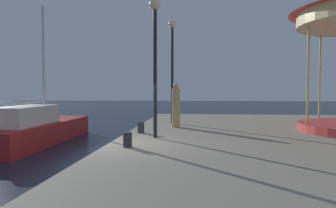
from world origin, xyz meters
name	(u,v)px	position (x,y,z in m)	size (l,w,h in m)	color
ground_plane	(109,170)	(0.00, 0.00, 0.00)	(120.00, 120.00, 0.00)	black
sailboat_red	(36,129)	(-4.41, 4.12, 0.64)	(1.98, 7.43, 6.11)	maroon
lamp_post_near_edge	(155,43)	(1.19, 1.13, 3.81)	(0.36, 0.36, 4.42)	black
lamp_post_mid_promenade	(172,54)	(1.37, 5.64, 3.99)	(0.36, 0.36, 4.73)	black
bollard_north	(141,127)	(0.53, 2.20, 1.00)	(0.24, 0.24, 0.40)	#2D2D33
bollard_south	(128,140)	(0.68, -0.60, 1.00)	(0.24, 0.24, 0.40)	#2D2D33
person_far_corner	(176,106)	(1.65, 4.11, 1.66)	(0.34, 0.34, 1.83)	tan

